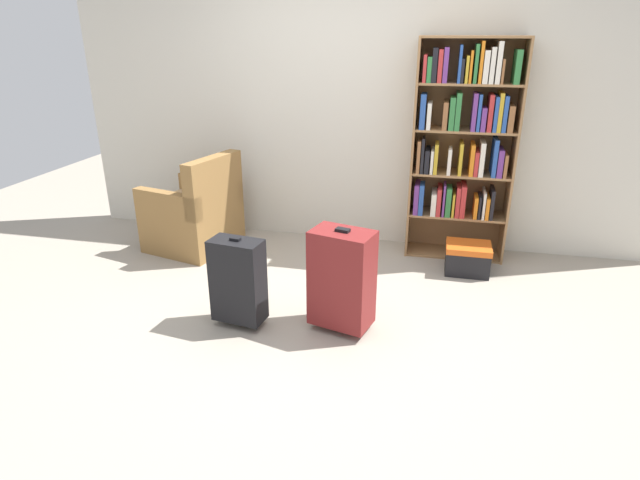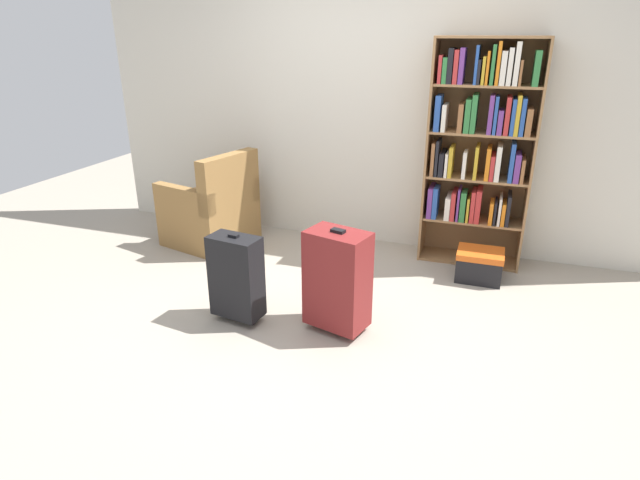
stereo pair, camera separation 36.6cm
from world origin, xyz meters
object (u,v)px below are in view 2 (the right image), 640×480
(suitcase_dark_red, at_px, (337,279))
(suitcase_black, at_px, (236,277))
(bookshelf, at_px, (480,144))
(mug, at_px, (250,251))
(armchair, at_px, (212,212))
(storage_box, at_px, (479,264))

(suitcase_dark_red, height_order, suitcase_black, suitcase_dark_red)
(bookshelf, relative_size, mug, 15.76)
(mug, relative_size, suitcase_black, 0.18)
(armchair, bearing_deg, bookshelf, 9.15)
(bookshelf, xyz_separation_m, mug, (-1.90, -0.58, -1.00))
(suitcase_black, bearing_deg, bookshelf, 47.93)
(storage_box, height_order, suitcase_dark_red, suitcase_dark_red)
(bookshelf, bearing_deg, suitcase_black, -132.07)
(suitcase_dark_red, bearing_deg, armchair, 144.65)
(storage_box, relative_size, suitcase_black, 0.56)
(bookshelf, height_order, mug, bookshelf)
(mug, xyz_separation_m, storage_box, (2.01, 0.19, 0.09))
(bookshelf, distance_m, armchair, 2.51)
(armchair, bearing_deg, suitcase_black, -53.94)
(bookshelf, relative_size, armchair, 2.10)
(armchair, distance_m, storage_box, 2.50)
(bookshelf, height_order, suitcase_black, bookshelf)
(bookshelf, xyz_separation_m, suitcase_dark_red, (-0.77, -1.52, -0.66))
(bookshelf, distance_m, mug, 2.22)
(armchair, height_order, suitcase_dark_red, armchair)
(mug, bearing_deg, armchair, 157.55)
(suitcase_dark_red, bearing_deg, mug, 140.14)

